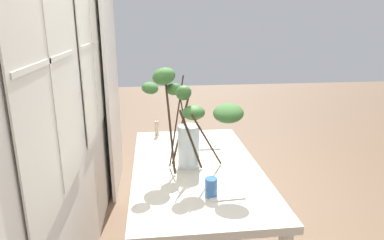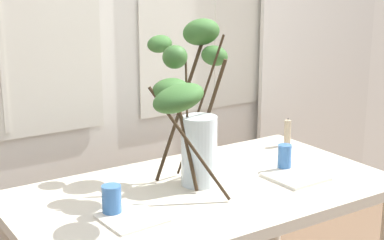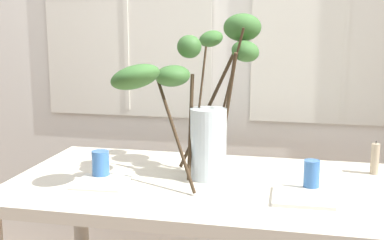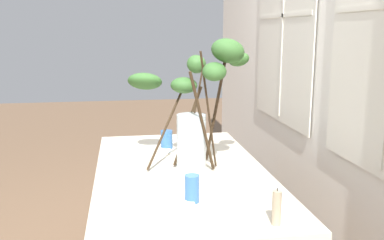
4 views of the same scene
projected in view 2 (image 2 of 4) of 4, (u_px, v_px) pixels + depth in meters
back_wall_with_windows at (112, 4)px, 2.88m from camera, size 4.61×0.14×2.89m
curtain_sheer_side at (319, 51)px, 3.57m from camera, size 0.92×0.03×2.25m
dining_table at (204, 210)px, 2.43m from camera, size 1.57×0.87×0.74m
vase_with_branches at (192, 106)px, 2.35m from camera, size 0.60×0.67×0.70m
drinking_glass_blue_left at (112, 200)px, 2.14m from camera, size 0.07×0.07×0.11m
drinking_glass_blue_right at (284, 157)px, 2.60m from camera, size 0.06×0.06×0.12m
plate_square_left at (132, 219)px, 2.10m from camera, size 0.22×0.22×0.01m
plate_square_right at (296, 177)px, 2.51m from camera, size 0.23×0.23×0.01m
pillar_candle at (287, 133)px, 2.96m from camera, size 0.03×0.03×0.14m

